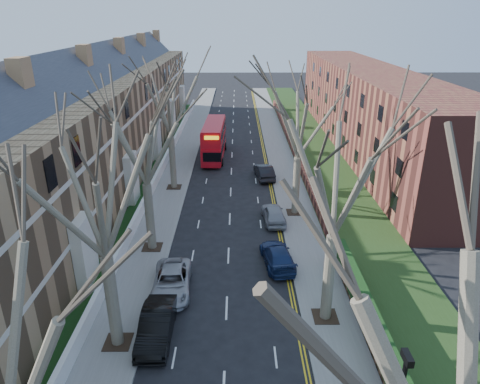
{
  "coord_description": "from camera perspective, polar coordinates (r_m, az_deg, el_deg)",
  "views": [
    {
      "loc": [
        0.67,
        -11.9,
        16.24
      ],
      "look_at": [
        0.87,
        18.86,
        3.39
      ],
      "focal_mm": 32.0,
      "sensor_mm": 36.0,
      "label": 1
    }
  ],
  "objects": [
    {
      "name": "car_left_mid",
      "position": [
        24.45,
        -11.07,
        -17.06
      ],
      "size": [
        1.67,
        4.75,
        1.56
      ],
      "primitive_type": "imported",
      "rotation": [
        0.0,
        0.0,
        0.0
      ],
      "color": "black",
      "rests_on": "ground"
    },
    {
      "name": "flats_right",
      "position": [
        58.51,
        16.61,
        10.65
      ],
      "size": [
        13.97,
        54.0,
        10.0
      ],
      "color": "brown",
      "rests_on": "ground"
    },
    {
      "name": "front_wall_left",
      "position": [
        46.41,
        -10.69,
        2.59
      ],
      "size": [
        0.3,
        78.0,
        1.0
      ],
      "color": "white",
      "rests_on": "ground"
    },
    {
      "name": "tree_left_mid",
      "position": [
        20.14,
        -18.79,
        2.04
      ],
      "size": [
        10.5,
        10.5,
        14.71
      ],
      "color": "brown",
      "rests_on": "ground"
    },
    {
      "name": "pavement_right",
      "position": [
        53.68,
        5.37,
        5.02
      ],
      "size": [
        3.0,
        102.0,
        0.12
      ],
      "primitive_type": "cube",
      "color": "slate",
      "rests_on": "ground"
    },
    {
      "name": "tree_left_far",
      "position": [
        29.46,
        -12.98,
        8.35
      ],
      "size": [
        10.15,
        10.15,
        14.22
      ],
      "color": "brown",
      "rests_on": "ground"
    },
    {
      "name": "car_right_near",
      "position": [
        30.16,
        5.02,
        -8.47
      ],
      "size": [
        2.5,
        4.93,
        1.37
      ],
      "primitive_type": "imported",
      "rotation": [
        0.0,
        0.0,
        3.27
      ],
      "color": "navy",
      "rests_on": "ground"
    },
    {
      "name": "car_left_far",
      "position": [
        27.75,
        -9.08,
        -11.71
      ],
      "size": [
        2.6,
        5.16,
        1.4
      ],
      "primitive_type": "imported",
      "rotation": [
        0.0,
        0.0,
        0.05
      ],
      "color": "#9F9FA4",
      "rests_on": "ground"
    },
    {
      "name": "pavement_left",
      "position": [
        53.83,
        -7.5,
        4.98
      ],
      "size": [
        3.0,
        102.0,
        0.12
      ],
      "primitive_type": "cube",
      "color": "slate",
      "rests_on": "ground"
    },
    {
      "name": "terrace_left",
      "position": [
        46.48,
        -18.49,
        8.19
      ],
      "size": [
        9.7,
        78.0,
        13.6
      ],
      "color": "#8E6B48",
      "rests_on": "ground"
    },
    {
      "name": "tree_left_dist",
      "position": [
        40.96,
        -9.56,
        12.98
      ],
      "size": [
        10.5,
        10.5,
        14.71
      ],
      "color": "brown",
      "rests_on": "ground"
    },
    {
      "name": "tree_right_mid",
      "position": [
        21.59,
        13.16,
        4.03
      ],
      "size": [
        10.5,
        10.5,
        14.71
      ],
      "color": "brown",
      "rests_on": "ground"
    },
    {
      "name": "double_decker_bus",
      "position": [
        52.0,
        -3.47,
        6.79
      ],
      "size": [
        2.79,
        9.98,
        4.19
      ],
      "rotation": [
        0.0,
        0.0,
        3.11
      ],
      "color": "red",
      "rests_on": "ground"
    },
    {
      "name": "car_right_far",
      "position": [
        45.5,
        3.25,
        2.72
      ],
      "size": [
        2.18,
        4.68,
        1.49
      ],
      "primitive_type": "imported",
      "rotation": [
        0.0,
        0.0,
        3.28
      ],
      "color": "black",
      "rests_on": "ground"
    },
    {
      "name": "tree_right_far",
      "position": [
        34.98,
        8.05,
        10.91
      ],
      "size": [
        10.15,
        10.15,
        14.22
      ],
      "color": "brown",
      "rests_on": "ground"
    },
    {
      "name": "grass_verge_right",
      "position": [
        54.28,
        10.12,
        5.07
      ],
      "size": [
        6.0,
        102.0,
        0.06
      ],
      "color": "#213814",
      "rests_on": "ground"
    },
    {
      "name": "car_right_mid",
      "position": [
        36.0,
        4.5,
        -2.92
      ],
      "size": [
        2.05,
        4.42,
        1.46
      ],
      "primitive_type": "imported",
      "rotation": [
        0.0,
        0.0,
        3.22
      ],
      "color": "gray",
      "rests_on": "ground"
    }
  ]
}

